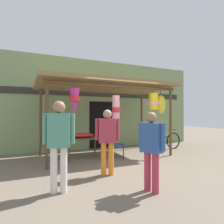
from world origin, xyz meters
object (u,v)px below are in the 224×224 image
Objects in this scene: display_table at (83,140)px; flower_heap_on_table at (82,135)px; parked_bicycle at (164,141)px; folding_chair at (116,143)px; shopper_by_bananas at (151,145)px; vendor_in_orange at (59,138)px; customer_foreground at (107,137)px.

display_table is 0.15m from flower_heap_on_table.
parked_bicycle reaches higher than flower_heap_on_table.
flower_heap_on_table is at bearing -176.50° from parked_bicycle.
display_table is at bearing -64.21° from flower_heap_on_table.
parked_bicycle is (3.49, 0.24, -0.28)m from display_table.
shopper_by_bananas reaches higher than folding_chair.
flower_heap_on_table is at bearing 160.16° from folding_chair.
parked_bicycle is 4.64m from shopper_by_bananas.
flower_heap_on_table is 0.52× the size of shopper_by_bananas.
folding_chair is at bearing 44.00° from vendor_in_orange.
shopper_by_bananas is (-3.09, -3.42, 0.54)m from parked_bicycle.
parked_bicycle is at bearing 3.93° from display_table.
display_table is 0.67× the size of vendor_in_orange.
vendor_in_orange is (-1.20, -2.49, 0.40)m from display_table.
shopper_by_bananas is at bearing -82.80° from display_table.
folding_chair is (1.03, -0.37, -0.27)m from flower_heap_on_table.
customer_foreground is (-3.44, -2.13, 0.58)m from parked_bicycle.
vendor_in_orange is 1.75m from shopper_by_bananas.
folding_chair is 2.93m from shopper_by_bananas.
flower_heap_on_table is 0.94× the size of folding_chair.
customer_foreground reaches higher than folding_chair.
flower_heap_on_table is at bearing 91.95° from customer_foreground.
vendor_in_orange is 1.14× the size of shopper_by_bananas.
display_table is 1.46× the size of flower_heap_on_table.
flower_heap_on_table is (-0.01, 0.03, 0.15)m from display_table.
folding_chair is at bearing 57.89° from customer_foreground.
display_table is at bearing 97.20° from shopper_by_bananas.
parked_bicycle is (2.47, 0.59, -0.16)m from folding_chair.
parked_bicycle is at bearing 3.50° from flower_heap_on_table.
shopper_by_bananas is (0.41, -3.21, 0.11)m from flower_heap_on_table.
folding_chair is at bearing -19.84° from flower_heap_on_table.
folding_chair reaches higher than display_table.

